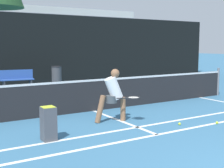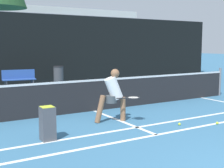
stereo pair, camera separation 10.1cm
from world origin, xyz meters
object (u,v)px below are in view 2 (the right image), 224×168
object	(u,v)px
ball_hopper	(48,123)
courtside_bench	(19,79)
trash_bin	(59,76)
player_practicing	(113,93)
parked_car	(56,66)

from	to	relation	value
ball_hopper	courtside_bench	bearing A→B (deg)	79.54
courtside_bench	trash_bin	xyz separation A→B (m)	(1.92, 0.17, 0.01)
player_practicing	courtside_bench	distance (m)	7.18
courtside_bench	trash_bin	world-z (taller)	trash_bin
trash_bin	parked_car	distance (m)	5.04
courtside_bench	parked_car	size ratio (longest dim) A/B	0.33
player_practicing	parked_car	bearing A→B (deg)	87.15
player_practicing	trash_bin	xyz separation A→B (m)	(1.38, 7.33, -0.26)
player_practicing	courtside_bench	size ratio (longest dim) A/B	0.94
courtside_bench	trash_bin	distance (m)	1.93
ball_hopper	player_practicing	bearing A→B (deg)	17.97
player_practicing	courtside_bench	bearing A→B (deg)	105.83
courtside_bench	player_practicing	bearing A→B (deg)	-79.59
trash_bin	parked_car	bearing A→B (deg)	70.18
player_practicing	trash_bin	size ratio (longest dim) A/B	1.44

